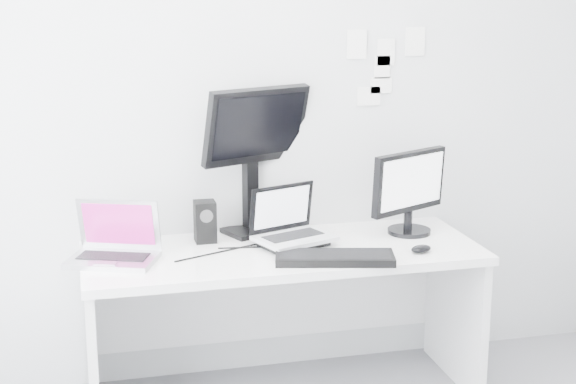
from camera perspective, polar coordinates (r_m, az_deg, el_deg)
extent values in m
plane|color=#B4B7B9|center=(4.13, -1.50, 5.89)|extent=(3.60, 0.00, 3.60)
cube|color=white|center=(4.06, -0.35, -8.70)|extent=(1.80, 0.70, 0.73)
cube|color=#A9A9AD|center=(3.78, -11.62, -2.60)|extent=(0.44, 0.39, 0.28)
cube|color=black|center=(4.03, -5.50, -1.96)|extent=(0.13, 0.13, 0.19)
cube|color=silver|center=(3.93, 0.45, -1.64)|extent=(0.41, 0.36, 0.28)
cube|color=black|center=(4.10, -2.27, 2.22)|extent=(0.57, 0.38, 0.73)
cube|color=black|center=(4.16, 8.09, 0.05)|extent=(0.50, 0.39, 0.42)
cube|color=black|center=(3.76, 3.11, -4.36)|extent=(0.54, 0.30, 0.03)
ellipsoid|color=black|center=(3.92, 8.79, -3.74)|extent=(0.12, 0.10, 0.03)
cube|color=white|center=(4.22, 4.56, 9.70)|extent=(0.10, 0.00, 0.14)
cube|color=white|center=(4.27, 6.49, 9.17)|extent=(0.09, 0.00, 0.13)
cube|color=white|center=(4.32, 8.40, 9.83)|extent=(0.10, 0.00, 0.14)
cube|color=white|center=(4.28, 6.18, 7.03)|extent=(0.11, 0.00, 0.08)
cube|color=white|center=(4.26, 5.35, 6.33)|extent=(0.12, 0.00, 0.09)
cube|color=white|center=(4.27, 6.25, 8.20)|extent=(0.08, 0.00, 0.11)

